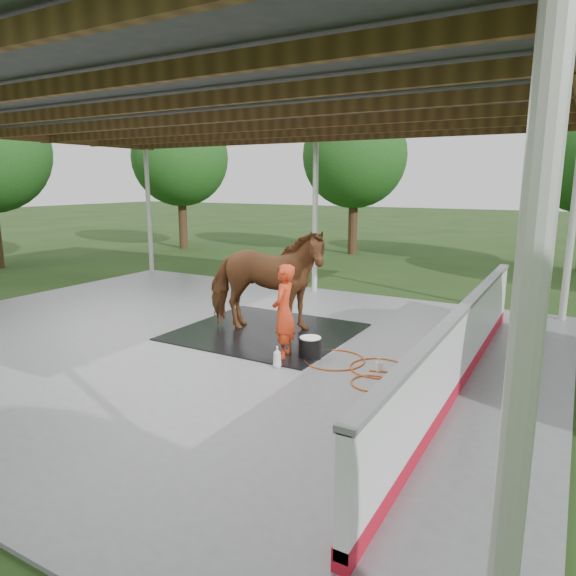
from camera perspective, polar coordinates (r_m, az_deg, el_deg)
The scene contains 12 objects.
ground at distance 9.51m, azimuth -9.99°, elevation -5.71°, with size 100.00×100.00×0.00m, color #1E3814.
concrete_slab at distance 9.50m, azimuth -10.00°, elevation -5.57°, with size 12.00×10.00×0.05m, color slate.
pavilion_structure at distance 9.15m, azimuth -10.92°, elevation 18.71°, with size 12.60×10.60×4.05m.
dasher_board at distance 7.40m, azimuth 18.66°, elevation -6.43°, with size 0.16×8.00×1.15m.
tree_belt at distance 9.66m, azimuth -5.83°, elevation 17.42°, with size 28.00×28.00×5.80m.
rubber_mat at distance 9.67m, azimuth -2.48°, elevation -4.86°, with size 3.09×2.89×0.02m, color black.
horse at distance 9.44m, azimuth -2.53°, elevation 0.82°, with size 1.04×2.28×1.93m, color brown.
handler at distance 8.11m, azimuth -0.49°, elevation -2.65°, with size 0.55×0.36×1.52m, color #BB3013.
wash_bucket at distance 8.27m, azimuth 2.49°, elevation -6.59°, with size 0.37×0.37×0.34m.
soap_bottle_a at distance 7.84m, azimuth -1.21°, elevation -7.67°, with size 0.13×0.13×0.33m, color silver.
soap_bottle_b at distance 7.83m, azimuth 10.07°, elevation -8.35°, with size 0.10×0.10×0.22m, color #338CD8.
hose_coil at distance 7.96m, azimuth 7.73°, elevation -8.65°, with size 2.39×1.42×0.02m.
Camera 1 is at (5.85, -6.95, 2.82)m, focal length 32.00 mm.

